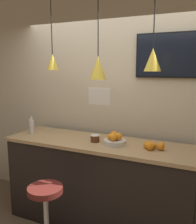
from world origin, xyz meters
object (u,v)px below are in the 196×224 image
bar_stool (46,214)px  mounted_tv (173,55)px  juice_bottle (31,126)px  spread_jar (95,138)px  fruit_bowl (115,140)px

bar_stool → mounted_tv: (0.99, 1.09, 1.58)m
juice_bottle → spread_jar: (0.92, -0.00, -0.05)m
spread_jar → mounted_tv: size_ratio=0.13×
fruit_bowl → spread_jar: (-0.24, -0.00, -0.01)m
fruit_bowl → spread_jar: size_ratio=2.37×
bar_stool → fruit_bowl: 1.04m
fruit_bowl → mounted_tv: 1.15m
spread_jar → fruit_bowl: bearing=0.3°
juice_bottle → spread_jar: bearing=-0.0°
bar_stool → juice_bottle: juice_bottle is taller
fruit_bowl → mounted_tv: (0.52, 0.42, 0.93)m
bar_stool → juice_bottle: (-0.69, 0.67, 0.69)m
fruit_bowl → mounted_tv: mounted_tv is taller
mounted_tv → fruit_bowl: bearing=-141.0°
fruit_bowl → juice_bottle: (-1.16, -0.00, 0.04)m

